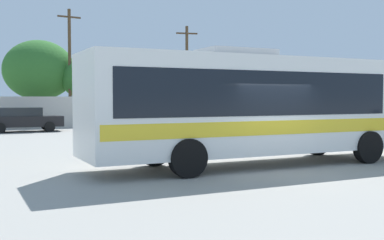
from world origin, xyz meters
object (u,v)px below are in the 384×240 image
Objects in this scene: roadside_tree_midright at (85,78)px; parked_car_second_black at (23,119)px; utility_pole_far at (70,65)px; roadside_tree_midleft at (39,70)px; coach_bus_white_yellow at (255,104)px; utility_pole_near at (187,73)px; roadside_tree_right at (233,71)px.

parked_car_second_black is at bearing -130.22° from roadside_tree_midright.
roadside_tree_midright is at bearing 27.75° from utility_pole_far.
utility_pole_far is at bearing -51.38° from roadside_tree_midleft.
utility_pole_far reaches higher than roadside_tree_midright.
roadside_tree_midright is (3.24, -1.69, -0.62)m from roadside_tree_midleft.
utility_pole_far is at bearing 91.02° from coach_bus_white_yellow.
coach_bus_white_yellow is 1.66× the size of roadside_tree_midleft.
utility_pole_far is 3.07m from roadside_tree_midleft.
parked_car_second_black is 0.58× the size of utility_pole_near.
utility_pole_near is (13.58, 4.58, 3.41)m from parked_car_second_black.
utility_pole_far reaches higher than parked_car_second_black.
utility_pole_far is 1.67× the size of roadside_tree_midright.
utility_pole_far reaches higher than roadside_tree_midleft.
parked_car_second_black is at bearing 103.85° from coach_bus_white_yellow.
roadside_tree_midleft is (-1.91, 2.39, -0.32)m from utility_pole_far.
roadside_tree_midleft is 3.70m from roadside_tree_midright.
parked_car_second_black is 0.87× the size of roadside_tree_midright.
roadside_tree_right is at bearing 4.09° from utility_pole_far.
roadside_tree_midleft is at bearing 74.53° from parked_car_second_black.
parked_car_second_black is 9.20m from roadside_tree_midleft.
roadside_tree_right is at bearing 1.62° from roadside_tree_midright.
utility_pole_near is 0.91× the size of utility_pole_far.
roadside_tree_right is (5.90, 2.33, 0.36)m from utility_pole_near.
utility_pole_near reaches higher than roadside_tree_right.
parked_car_second_black is 14.73m from utility_pole_near.
roadside_tree_midleft is 0.99× the size of roadside_tree_right.
roadside_tree_midleft is at bearing 94.98° from coach_bus_white_yellow.
utility_pole_near is 11.87m from roadside_tree_midleft.
coach_bus_white_yellow is 1.37× the size of utility_pole_near.
parked_car_second_black is at bearing -161.37° from utility_pole_near.
parked_car_second_black is 9.00m from roadside_tree_midright.
parked_car_second_black is at bearing -105.47° from roadside_tree_midleft.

